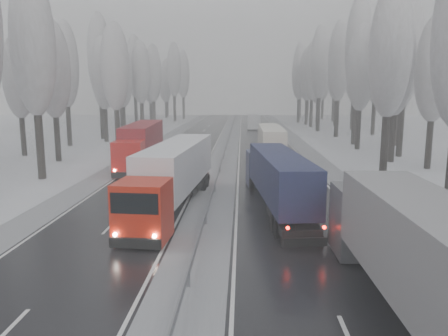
# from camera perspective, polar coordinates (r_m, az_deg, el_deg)

# --- Properties ---
(carriageway_right) EXTENTS (7.50, 200.00, 0.03)m
(carriageway_right) POSITION_cam_1_polar(r_m,az_deg,el_deg) (42.30, 6.74, -0.15)
(carriageway_right) COLOR black
(carriageway_right) RESTS_ON ground
(carriageway_left) EXTENTS (7.50, 200.00, 0.03)m
(carriageway_left) POSITION_cam_1_polar(r_m,az_deg,el_deg) (42.79, -7.42, -0.05)
(carriageway_left) COLOR black
(carriageway_left) RESTS_ON ground
(median_slush) EXTENTS (3.00, 200.00, 0.04)m
(median_slush) POSITION_cam_1_polar(r_m,az_deg,el_deg) (42.22, -0.39, -0.09)
(median_slush) COLOR #9A9CA1
(median_slush) RESTS_ON ground
(shoulder_right) EXTENTS (2.40, 200.00, 0.04)m
(shoulder_right) POSITION_cam_1_polar(r_m,az_deg,el_deg) (42.96, 13.33, -0.19)
(shoulder_right) COLOR #9A9CA1
(shoulder_right) RESTS_ON ground
(shoulder_left) EXTENTS (2.40, 200.00, 0.04)m
(shoulder_left) POSITION_cam_1_polar(r_m,az_deg,el_deg) (43.90, -13.81, 0.01)
(shoulder_left) COLOR #9A9CA1
(shoulder_left) RESTS_ON ground
(median_guardrail) EXTENTS (0.12, 200.00, 0.76)m
(median_guardrail) POSITION_cam_1_polar(r_m,az_deg,el_deg) (42.11, -0.39, 0.68)
(median_guardrail) COLOR slate
(median_guardrail) RESTS_ON ground
(tree_18) EXTENTS (3.60, 3.60, 16.58)m
(tree_18) POSITION_cam_1_polar(r_m,az_deg,el_deg) (40.68, 20.91, 14.00)
(tree_18) COLOR black
(tree_18) RESTS_ON ground
(tree_19) EXTENTS (3.60, 3.60, 14.57)m
(tree_19) POSITION_cam_1_polar(r_m,az_deg,el_deg) (46.27, 25.84, 11.50)
(tree_19) COLOR black
(tree_19) RESTS_ON ground
(tree_20) EXTENTS (3.60, 3.60, 15.71)m
(tree_20) POSITION_cam_1_polar(r_m,az_deg,el_deg) (49.41, 21.66, 12.47)
(tree_20) COLOR black
(tree_20) RESTS_ON ground
(tree_21) EXTENTS (3.60, 3.60, 18.62)m
(tree_21) POSITION_cam_1_polar(r_m,az_deg,el_deg) (54.04, 22.67, 14.10)
(tree_21) COLOR black
(tree_21) RESTS_ON ground
(tree_22) EXTENTS (3.60, 3.60, 15.86)m
(tree_22) POSITION_cam_1_polar(r_m,az_deg,el_deg) (59.15, 17.48, 12.26)
(tree_22) COLOR black
(tree_22) RESTS_ON ground
(tree_23) EXTENTS (3.60, 3.60, 13.55)m
(tree_23) POSITION_cam_1_polar(r_m,az_deg,el_deg) (64.76, 21.95, 10.46)
(tree_23) COLOR black
(tree_23) RESTS_ON ground
(tree_24) EXTENTS (3.60, 3.60, 20.49)m
(tree_24) POSITION_cam_1_polar(r_m,az_deg,el_deg) (64.81, 17.12, 14.65)
(tree_24) COLOR black
(tree_24) RESTS_ON ground
(tree_25) EXTENTS (3.60, 3.60, 19.44)m
(tree_25) POSITION_cam_1_polar(r_m,az_deg,el_deg) (70.55, 21.85, 13.42)
(tree_25) COLOR black
(tree_25) RESTS_ON ground
(tree_26) EXTENTS (3.60, 3.60, 18.78)m
(tree_26) POSITION_cam_1_polar(r_m,az_deg,el_deg) (74.60, 14.80, 13.24)
(tree_26) COLOR black
(tree_26) RESTS_ON ground
(tree_27) EXTENTS (3.60, 3.60, 17.62)m
(tree_27) POSITION_cam_1_polar(r_m,az_deg,el_deg) (80.19, 19.26, 12.23)
(tree_27) COLOR black
(tree_27) RESTS_ON ground
(tree_28) EXTENTS (3.60, 3.60, 19.62)m
(tree_28) POSITION_cam_1_polar(r_m,az_deg,el_deg) (84.87, 12.42, 13.25)
(tree_28) COLOR black
(tree_28) RESTS_ON ground
(tree_29) EXTENTS (3.60, 3.60, 18.11)m
(tree_29) POSITION_cam_1_polar(r_m,az_deg,el_deg) (90.24, 16.67, 12.24)
(tree_29) COLOR black
(tree_29) RESTS_ON ground
(tree_30) EXTENTS (3.60, 3.60, 17.86)m
(tree_30) POSITION_cam_1_polar(r_m,az_deg,el_deg) (94.46, 11.49, 12.24)
(tree_30) COLOR black
(tree_30) RESTS_ON ground
(tree_31) EXTENTS (3.60, 3.60, 18.58)m
(tree_31) POSITION_cam_1_polar(r_m,az_deg,el_deg) (99.48, 14.57, 12.26)
(tree_31) COLOR black
(tree_31) RESTS_ON ground
(tree_32) EXTENTS (3.60, 3.60, 17.33)m
(tree_32) POSITION_cam_1_polar(r_m,az_deg,el_deg) (101.87, 10.85, 11.89)
(tree_32) COLOR black
(tree_32) RESTS_ON ground
(tree_33) EXTENTS (3.60, 3.60, 14.33)m
(tree_33) POSITION_cam_1_polar(r_m,az_deg,el_deg) (106.26, 12.20, 10.72)
(tree_33) COLOR black
(tree_33) RESTS_ON ground
(tree_34) EXTENTS (3.60, 3.60, 17.63)m
(tree_34) POSITION_cam_1_polar(r_m,az_deg,el_deg) (108.79, 9.82, 11.88)
(tree_34) COLOR black
(tree_34) RESTS_ON ground
(tree_35) EXTENTS (3.60, 3.60, 18.25)m
(tree_35) POSITION_cam_1_polar(r_m,az_deg,el_deg) (114.26, 14.25, 11.82)
(tree_35) COLOR black
(tree_35) RESTS_ON ground
(tree_36) EXTENTS (3.60, 3.60, 20.23)m
(tree_36) POSITION_cam_1_polar(r_m,az_deg,el_deg) (118.78, 9.86, 12.50)
(tree_36) COLOR black
(tree_36) RESTS_ON ground
(tree_37) EXTENTS (3.60, 3.60, 16.37)m
(tree_37) POSITION_cam_1_polar(r_m,az_deg,el_deg) (123.71, 12.85, 11.15)
(tree_37) COLOR black
(tree_37) RESTS_ON ground
(tree_38) EXTENTS (3.60, 3.60, 17.97)m
(tree_38) POSITION_cam_1_polar(r_m,az_deg,el_deg) (129.41, 9.99, 11.63)
(tree_38) COLOR black
(tree_38) RESTS_ON ground
(tree_39) EXTENTS (3.60, 3.60, 16.19)m
(tree_39) POSITION_cam_1_polar(r_m,az_deg,el_deg) (133.73, 10.97, 11.05)
(tree_39) COLOR black
(tree_39) RESTS_ON ground
(tree_58) EXTENTS (3.60, 3.60, 17.21)m
(tree_58) POSITION_cam_1_polar(r_m,az_deg,el_deg) (40.12, -23.70, 14.47)
(tree_58) COLOR black
(tree_58) RESTS_ON ground
(tree_60) EXTENTS (3.60, 3.60, 14.84)m
(tree_60) POSITION_cam_1_polar(r_m,az_deg,el_deg) (49.86, -21.45, 11.81)
(tree_60) COLOR black
(tree_60) RESTS_ON ground
(tree_61) EXTENTS (3.60, 3.60, 13.95)m
(tree_61) POSITION_cam_1_polar(r_m,az_deg,el_deg) (55.92, -25.26, 10.69)
(tree_61) COLOR black
(tree_61) RESTS_ON ground
(tree_62) EXTENTS (3.60, 3.60, 16.04)m
(tree_62) POSITION_cam_1_polar(r_m,az_deg,el_deg) (57.59, -14.06, 12.61)
(tree_62) COLOR black
(tree_62) RESTS_ON ground
(tree_63) EXTENTS (3.60, 3.60, 16.88)m
(tree_63) POSITION_cam_1_polar(r_m,az_deg,el_deg) (63.97, -20.03, 12.50)
(tree_63) COLOR black
(tree_63) RESTS_ON ground
(tree_64) EXTENTS (3.60, 3.60, 15.42)m
(tree_64) POSITION_cam_1_polar(r_m,az_deg,el_deg) (67.41, -15.47, 11.77)
(tree_64) COLOR black
(tree_64) RESTS_ON ground
(tree_65) EXTENTS (3.60, 3.60, 19.48)m
(tree_65) POSITION_cam_1_polar(r_m,az_deg,el_deg) (71.90, -15.97, 13.68)
(tree_65) COLOR black
(tree_65) RESTS_ON ground
(tree_66) EXTENTS (3.60, 3.60, 15.23)m
(tree_66) POSITION_cam_1_polar(r_m,az_deg,el_deg) (76.62, -13.16, 11.51)
(tree_66) COLOR black
(tree_66) RESTS_ON ground
(tree_67) EXTENTS (3.60, 3.60, 17.09)m
(tree_67) POSITION_cam_1_polar(r_m,az_deg,el_deg) (80.88, -13.40, 12.25)
(tree_67) COLOR black
(tree_67) RESTS_ON ground
(tree_68) EXTENTS (3.60, 3.60, 16.65)m
(tree_68) POSITION_cam_1_polar(r_m,az_deg,el_deg) (82.82, -10.85, 12.08)
(tree_68) COLOR black
(tree_68) RESTS_ON ground
(tree_69) EXTENTS (3.60, 3.60, 19.35)m
(tree_69) POSITION_cam_1_polar(r_m,az_deg,el_deg) (87.97, -13.44, 12.97)
(tree_69) COLOR black
(tree_69) RESTS_ON ground
(tree_70) EXTENTS (3.60, 3.60, 17.09)m
(tree_70) POSITION_cam_1_polar(r_m,az_deg,el_deg) (92.62, -9.26, 12.05)
(tree_70) COLOR black
(tree_70) RESTS_ON ground
(tree_71) EXTENTS (3.60, 3.60, 19.61)m
(tree_71) POSITION_cam_1_polar(r_m,az_deg,el_deg) (97.63, -11.62, 12.80)
(tree_71) COLOR black
(tree_71) RESTS_ON ground
(tree_72) EXTENTS (3.60, 3.60, 15.11)m
(tree_72) POSITION_cam_1_polar(r_m,az_deg,el_deg) (102.26, -9.64, 11.12)
(tree_72) COLOR black
(tree_72) RESTS_ON ground
(tree_73) EXTENTS (3.60, 3.60, 17.22)m
(tree_73) POSITION_cam_1_polar(r_m,az_deg,el_deg) (106.82, -10.76, 11.75)
(tree_73) COLOR black
(tree_73) RESTS_ON ground
(tree_74) EXTENTS (3.60, 3.60, 19.68)m
(tree_74) POSITION_cam_1_polar(r_m,az_deg,el_deg) (112.29, -6.55, 12.56)
(tree_74) COLOR black
(tree_74) RESTS_ON ground
(tree_75) EXTENTS (3.60, 3.60, 18.60)m
(tree_75) POSITION_cam_1_polar(r_m,az_deg,el_deg) (117.90, -10.72, 11.99)
(tree_75) COLOR black
(tree_75) RESTS_ON ground
(tree_76) EXTENTS (3.60, 3.60, 18.55)m
(tree_76) POSITION_cam_1_polar(r_m,az_deg,el_deg) (121.40, -5.36, 12.03)
(tree_76) COLOR black
(tree_76) RESTS_ON ground
(tree_77) EXTENTS (3.60, 3.60, 14.32)m
(tree_77) POSITION_cam_1_polar(r_m,az_deg,el_deg) (126.14, -7.67, 10.68)
(tree_77) COLOR black
(tree_77) RESTS_ON ground
(tree_78) EXTENTS (3.60, 3.60, 19.55)m
(tree_78) POSITION_cam_1_polar(r_m,az_deg,el_deg) (128.44, -6.55, 12.18)
(tree_78) COLOR black
(tree_78) RESTS_ON ground
(tree_79) EXTENTS (3.60, 3.60, 17.07)m
(tree_79) POSITION_cam_1_polar(r_m,az_deg,el_deg) (132.78, -7.48, 11.40)
(tree_79) COLOR black
(tree_79) RESTS_ON ground
(truck_grey_tarp) EXTENTS (2.75, 16.25, 4.16)m
(truck_grey_tarp) POSITION_cam_1_polar(r_m,az_deg,el_deg) (14.42, 25.35, -11.04)
(truck_grey_tarp) COLOR #4B4C50
(truck_grey_tarp) RESTS_ON ground
(truck_blue_box) EXTENTS (3.63, 14.43, 3.67)m
(truck_blue_box) POSITION_cam_1_polar(r_m,az_deg,el_deg) (27.65, 6.90, -1.02)
(truck_blue_box) COLOR #1D2449
(truck_blue_box) RESTS_ON ground
(truck_cream_box) EXTENTS (2.29, 14.32, 3.67)m
(truck_cream_box) POSITION_cam_1_polar(r_m,az_deg,el_deg) (48.07, 6.08, 3.63)
(truck_cream_box) COLOR #BCB6A7
(truck_cream_box) RESTS_ON ground
(box_truck_distant) EXTENTS (2.82, 8.32, 3.07)m
(box_truck_distant) POSITION_cam_1_polar(r_m,az_deg,el_deg) (88.53, 3.95, 6.14)
(box_truck_distant) COLOR silver
(box_truck_distant) RESTS_ON ground
(truck_red_white) EXTENTS (3.68, 15.88, 4.04)m
(truck_red_white) POSITION_cam_1_polar(r_m,az_deg,el_deg) (27.89, -6.52, -0.46)
(truck_red_white) COLOR #B91B0A
(truck_red_white) RESTS_ON ground
(truck_red_red) EXTENTS (3.53, 16.22, 4.13)m
(truck_red_red) POSITION_cam_1_polar(r_m,az_deg,el_deg) (45.12, -10.74, 3.45)
(truck_red_red) COLOR red
(truck_red_red) RESTS_ON ground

